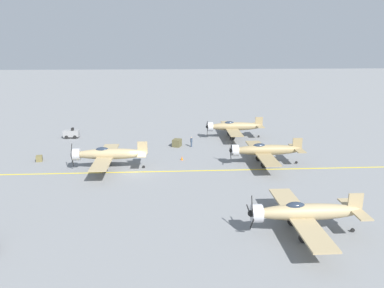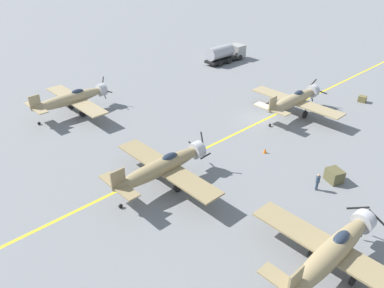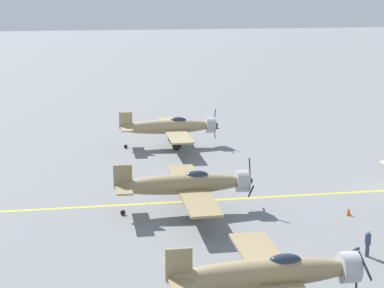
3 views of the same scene
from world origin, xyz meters
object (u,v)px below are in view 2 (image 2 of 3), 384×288
object	(u,v)px
airplane_near_center	(163,166)
supply_crate_mid_lane	(334,176)
traffic_cone	(265,151)
airplane_near_left	(72,98)
airplane_mid_center	(294,100)
fuel_tanker	(226,53)
supply_crate_by_tanker	(362,99)
airplane_near_right	(334,251)
ground_crew_walking	(318,181)

from	to	relation	value
airplane_near_center	supply_crate_mid_lane	distance (m)	15.39
traffic_cone	airplane_near_center	bearing A→B (deg)	-103.50
airplane_near_left	airplane_mid_center	bearing A→B (deg)	52.84
traffic_cone	supply_crate_mid_lane	bearing A→B (deg)	4.29
fuel_tanker	supply_crate_by_tanker	xyz separation A→B (m)	(24.27, 0.32, -1.11)
airplane_near_right	airplane_near_center	xyz separation A→B (m)	(-15.06, -1.71, 0.00)
airplane_mid_center	supply_crate_mid_lane	bearing A→B (deg)	-32.67
airplane_near_right	fuel_tanker	bearing A→B (deg)	134.76
airplane_mid_center	supply_crate_mid_lane	size ratio (longest dim) A/B	8.39
airplane_mid_center	traffic_cone	distance (m)	10.46
fuel_tanker	ground_crew_walking	xyz separation A→B (m)	(30.53, -21.47, -0.62)
supply_crate_mid_lane	ground_crew_walking	bearing A→B (deg)	-99.02
airplane_mid_center	airplane_near_right	xyz separation A→B (m)	(15.67, -19.18, -0.00)
airplane_mid_center	airplane_near_left	bearing A→B (deg)	-125.43
airplane_near_left	fuel_tanker	distance (m)	29.39
fuel_tanker	supply_crate_mid_lane	xyz separation A→B (m)	(30.90, -19.17, -0.91)
supply_crate_by_tanker	traffic_cone	distance (m)	20.04
supply_crate_by_tanker	traffic_cone	bearing A→B (deg)	-91.88
supply_crate_by_tanker	airplane_mid_center	bearing A→B (deg)	-111.01
airplane_mid_center	airplane_near_center	distance (m)	20.90
airplane_mid_center	traffic_cone	size ratio (longest dim) A/B	21.82
fuel_tanker	airplane_near_center	bearing A→B (deg)	-55.80
supply_crate_mid_lane	supply_crate_by_tanker	bearing A→B (deg)	108.78
airplane_near_right	fuel_tanker	xyz separation A→B (m)	(-36.00, 29.11, -0.50)
fuel_tanker	traffic_cone	distance (m)	30.79
airplane_near_left	airplane_near_right	bearing A→B (deg)	7.12
airplane_near_right	traffic_cone	xyz separation A→B (m)	(-12.39, 9.40, -1.74)
airplane_near_left	fuel_tanker	world-z (taller)	airplane_near_left
airplane_near_center	fuel_tanker	xyz separation A→B (m)	(-20.95, 30.82, -0.50)
airplane_near_left	airplane_near_right	size ratio (longest dim) A/B	1.00
airplane_mid_center	supply_crate_by_tanker	world-z (taller)	airplane_mid_center
airplane_near_right	airplane_near_left	bearing A→B (deg)	174.10
airplane_near_right	supply_crate_mid_lane	bearing A→B (deg)	110.89
airplane_near_right	ground_crew_walking	size ratio (longest dim) A/B	7.39
traffic_cone	airplane_mid_center	bearing A→B (deg)	108.54
airplane_near_left	airplane_near_center	bearing A→B (deg)	2.34
airplane_near_left	airplane_near_center	distance (m)	19.35
fuel_tanker	supply_crate_mid_lane	size ratio (longest dim) A/B	5.60
airplane_mid_center	airplane_near_left	xyz separation A→B (m)	(-18.68, -19.40, -0.00)
fuel_tanker	airplane_near_left	bearing A→B (deg)	-86.76
airplane_mid_center	fuel_tanker	size ratio (longest dim) A/B	1.50
airplane_near_right	supply_crate_mid_lane	xyz separation A→B (m)	(-5.10, 9.94, -1.42)
airplane_near_center	supply_crate_mid_lane	xyz separation A→B (m)	(9.95, 11.66, -1.42)
supply_crate_by_tanker	supply_crate_mid_lane	bearing A→B (deg)	-71.22
airplane_mid_center	airplane_near_center	bearing A→B (deg)	-79.84
airplane_near_center	traffic_cone	distance (m)	11.56
airplane_near_left	fuel_tanker	size ratio (longest dim) A/B	1.50
fuel_tanker	traffic_cone	size ratio (longest dim) A/B	14.55
airplane_near_center	airplane_near_left	bearing A→B (deg)	-175.00
airplane_near_left	airplane_near_right	distance (m)	34.35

